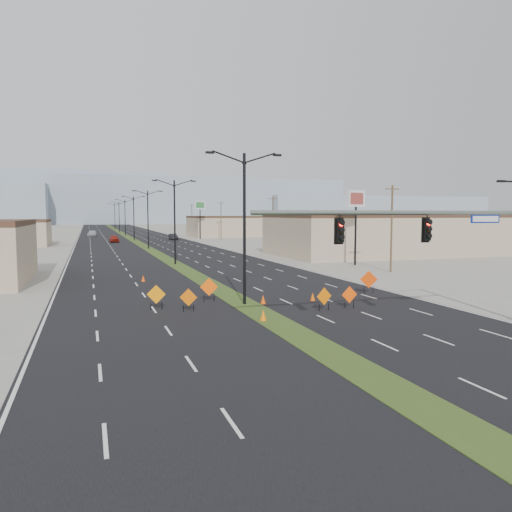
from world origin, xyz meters
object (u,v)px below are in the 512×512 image
object	(u,v)px
cone_3	(143,278)
streetlight_0	(244,223)
construction_sign_2	(209,288)
construction_sign_4	(349,296)
streetlight_2	(148,218)
streetlight_5	(119,216)
car_far	(92,234)
cone_1	(263,315)
car_mid	(173,237)
streetlight_6	(115,216)
construction_sign_0	(156,295)
streetlight_4	(125,216)
car_left	(114,239)
streetlight_3	(134,217)
construction_sign_5	(369,280)
cone_0	(263,300)
construction_sign_1	(188,298)
pole_sign_east_near	(356,205)
signal_mast	(456,238)
pole_sign_east_far	(200,208)
cone_2	(313,297)
streetlight_1	(175,219)
construction_sign_3	(324,297)

from	to	relation	value
cone_3	streetlight_0	bearing A→B (deg)	-69.14
construction_sign_2	construction_sign_4	distance (m)	9.55
construction_sign_2	cone_3	size ratio (longest dim) A/B	2.93
streetlight_2	streetlight_5	world-z (taller)	same
car_far	cone_1	size ratio (longest dim) A/B	8.12
car_mid	streetlight_6	bearing A→B (deg)	93.66
construction_sign_0	cone_3	bearing A→B (deg)	105.13
streetlight_4	construction_sign_4	world-z (taller)	streetlight_4
car_far	car_left	bearing A→B (deg)	-76.62
car_left	streetlight_3	bearing A→B (deg)	46.43
construction_sign_4	cone_1	xyz separation A→B (m)	(-6.50, -1.85, -0.50)
streetlight_2	cone_3	size ratio (longest dim) A/B	17.92
construction_sign_0	construction_sign_2	distance (m)	4.26
construction_sign_5	cone_3	size ratio (longest dim) A/B	3.16
streetlight_2	construction_sign_2	bearing A→B (deg)	-92.11
car_mid	construction_sign_4	xyz separation A→B (m)	(-3.00, -88.22, 0.12)
streetlight_2	streetlight_3	bearing A→B (deg)	90.00
construction_sign_4	cone_0	world-z (taller)	construction_sign_4
streetlight_5	cone_1	world-z (taller)	streetlight_5
cone_0	construction_sign_1	bearing A→B (deg)	-168.43
streetlight_4	cone_0	size ratio (longest dim) A/B	16.54
streetlight_4	car_mid	xyz separation A→B (m)	(8.94, -27.26, -4.71)
construction_sign_1	cone_0	size ratio (longest dim) A/B	2.40
streetlight_0	streetlight_4	size ratio (longest dim) A/B	1.00
streetlight_0	pole_sign_east_near	bearing A→B (deg)	45.45
streetlight_2	construction_sign_1	bearing A→B (deg)	-94.02
signal_mast	car_left	size ratio (longest dim) A/B	3.69
construction_sign_0	construction_sign_5	xyz separation A→B (m)	(16.08, 1.29, 0.11)
construction_sign_1	cone_0	bearing A→B (deg)	35.83
signal_mast	streetlight_2	bearing A→B (deg)	97.39
streetlight_5	construction_sign_5	bearing A→B (deg)	-85.78
cone_3	construction_sign_1	bearing A→B (deg)	-85.41
streetlight_2	construction_sign_4	xyz separation A→B (m)	(5.95, -59.48, -4.58)
construction_sign_1	construction_sign_2	distance (m)	3.72
car_far	pole_sign_east_far	bearing A→B (deg)	-38.04
cone_0	pole_sign_east_near	world-z (taller)	pole_sign_east_near
streetlight_5	car_far	xyz separation A→B (m)	(-8.85, -31.21, -4.63)
cone_1	cone_2	xyz separation A→B (m)	(5.47, 5.15, -0.04)
cone_0	construction_sign_5	bearing A→B (deg)	9.30
signal_mast	construction_sign_5	size ratio (longest dim) A/B	9.21
streetlight_2	car_far	size ratio (longest dim) A/B	1.85
streetlight_2	streetlight_6	size ratio (longest dim) A/B	1.00
streetlight_0	streetlight_2	bearing A→B (deg)	90.00
streetlight_1	construction_sign_3	distance (m)	32.25
construction_sign_1	construction_sign_5	world-z (taller)	construction_sign_5
signal_mast	construction_sign_0	bearing A→B (deg)	145.25
car_left	cone_0	distance (m)	79.07
construction_sign_0	cone_2	bearing A→B (deg)	16.82
streetlight_4	construction_sign_1	distance (m)	113.45
streetlight_4	streetlight_0	bearing A→B (deg)	-90.00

